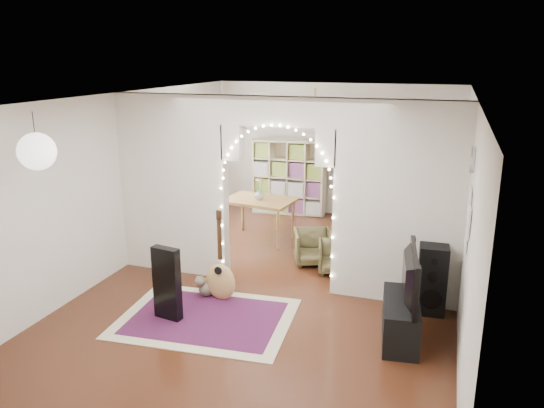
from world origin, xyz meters
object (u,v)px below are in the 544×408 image
(dining_table, at_px, (259,203))
(dining_chair_left, at_px, (313,247))
(acoustic_guitar, at_px, (220,267))
(bookcase, at_px, (289,177))
(media_console, at_px, (400,320))
(floor_speaker, at_px, (432,280))
(dining_chair_right, at_px, (335,257))

(dining_table, height_order, dining_chair_left, dining_table)
(acoustic_guitar, distance_m, bookcase, 4.29)
(bookcase, xyz_separation_m, dining_chair_left, (1.18, -2.58, -0.51))
(acoustic_guitar, distance_m, media_console, 2.45)
(floor_speaker, distance_m, bookcase, 4.85)
(floor_speaker, relative_size, dining_table, 0.71)
(floor_speaker, distance_m, dining_chair_left, 2.21)
(floor_speaker, distance_m, media_console, 0.89)
(media_console, distance_m, bookcase, 5.36)
(bookcase, height_order, dining_chair_left, bookcase)
(media_console, height_order, dining_chair_left, dining_chair_left)
(dining_chair_right, bearing_deg, media_console, -71.37)
(dining_chair_left, bearing_deg, dining_table, 124.90)
(acoustic_guitar, height_order, bookcase, bookcase)
(floor_speaker, bearing_deg, dining_chair_right, 142.54)
(floor_speaker, xyz_separation_m, dining_chair_left, (-1.87, 1.17, -0.19))
(floor_speaker, height_order, dining_chair_left, floor_speaker)
(media_console, distance_m, dining_chair_right, 2.10)
(dining_chair_left, relative_size, dining_chair_right, 1.13)
(media_console, relative_size, dining_chair_left, 1.68)
(media_console, bearing_deg, dining_chair_right, 115.97)
(acoustic_guitar, bearing_deg, dining_chair_left, 67.20)
(floor_speaker, relative_size, bookcase, 0.59)
(bookcase, bearing_deg, dining_table, -97.45)
(floor_speaker, relative_size, media_console, 0.92)
(dining_chair_left, bearing_deg, dining_chair_right, -50.88)
(floor_speaker, xyz_separation_m, media_console, (-0.30, -0.81, -0.21))
(acoustic_guitar, distance_m, floor_speaker, 2.77)
(acoustic_guitar, xyz_separation_m, dining_chair_right, (1.27, 1.46, -0.23))
(media_console, xyz_separation_m, dining_chair_left, (-1.56, 1.99, 0.02))
(acoustic_guitar, height_order, media_console, acoustic_guitar)
(floor_speaker, distance_m, dining_chair_right, 1.74)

